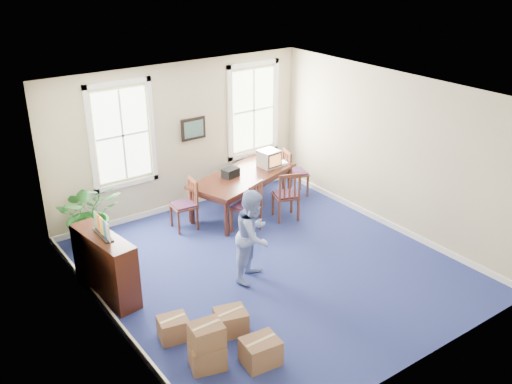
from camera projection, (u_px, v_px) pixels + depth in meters
floor at (271, 267)px, 10.39m from camera, size 6.50×6.50×0.00m
ceiling at (273, 94)px, 9.10m from camera, size 6.50×6.50×0.00m
wall_back at (180, 137)px, 12.17m from camera, size 6.50×0.00×6.50m
wall_front at (423, 267)px, 7.33m from camera, size 6.50×0.00×6.50m
wall_left at (104, 234)px, 8.15m from camera, size 0.00×6.50×6.50m
wall_right at (392, 152)px, 11.34m from camera, size 0.00×6.50×6.50m
baseboard_back at (185, 203)px, 12.77m from camera, size 6.00×0.04×0.12m
baseboard_left at (117, 322)px, 8.79m from camera, size 0.04×6.50×0.12m
baseboard_right at (384, 221)px, 11.95m from camera, size 0.04×6.50×0.12m
window_left at (122, 135)px, 11.34m from camera, size 1.40×0.12×2.20m
window_right at (253, 110)px, 13.04m from camera, size 1.40×0.12×2.20m
wall_picture at (193, 129)px, 12.23m from camera, size 0.58×0.06×0.48m
conference_table at (243, 192)px, 12.42m from camera, size 2.72×1.85×0.85m
crt_tv at (269, 158)px, 12.60m from camera, size 0.45×0.49×0.38m
game_console at (282, 163)px, 12.80m from camera, size 0.22×0.25×0.05m
equipment_bag at (231, 173)px, 12.10m from camera, size 0.41×0.31×0.18m
chair_near_left at (246, 206)px, 11.46m from camera, size 0.65×0.65×1.11m
chair_near_right at (286, 195)px, 12.00m from camera, size 0.62×0.62×1.09m
chair_end_left at (184, 205)px, 11.59m from camera, size 0.52×0.52×1.05m
chair_end_right at (296, 172)px, 13.14m from camera, size 0.61×0.61×1.11m
man at (254, 235)px, 9.75m from camera, size 1.02×0.96×1.66m
credenza at (105, 265)px, 9.35m from camera, size 0.61×1.49×1.14m
brochure_rack at (102, 225)px, 9.06m from camera, size 0.24×0.79×0.34m
potted_plant at (90, 214)px, 10.86m from camera, size 1.40×1.28×1.35m
cardboard_boxes at (215, 336)px, 7.98m from camera, size 1.51×1.51×0.74m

